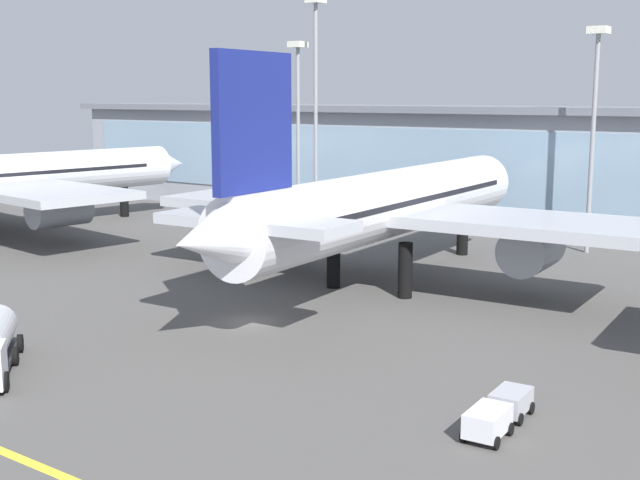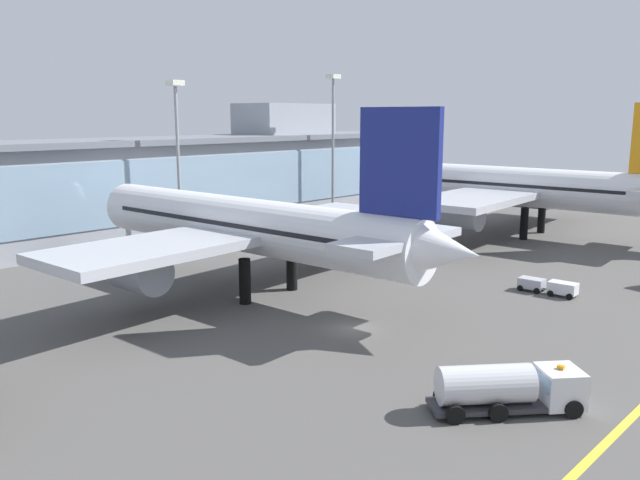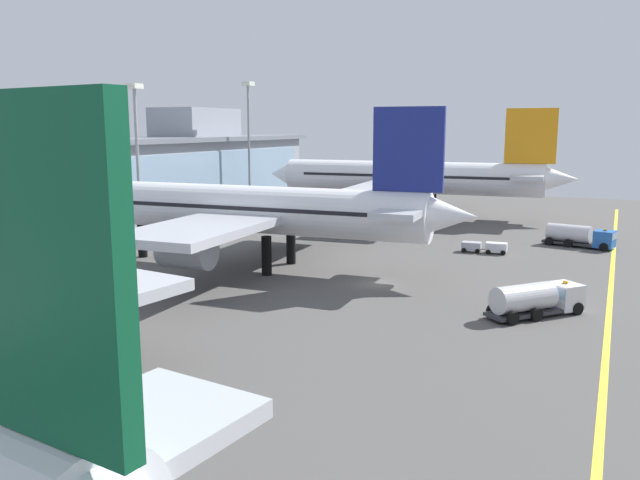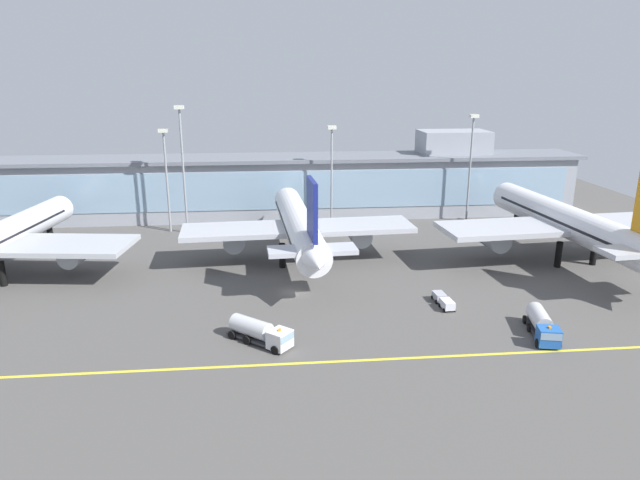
{
  "view_description": "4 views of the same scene",
  "coord_description": "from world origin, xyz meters",
  "px_view_note": "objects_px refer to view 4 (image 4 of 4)",
  "views": [
    {
      "loc": [
        35.81,
        -41.45,
        15.24
      ],
      "look_at": [
        -1.15,
        10.05,
        4.18
      ],
      "focal_mm": 46.52,
      "sensor_mm": 36.0,
      "label": 1
    },
    {
      "loc": [
        -38.42,
        -32.6,
        17.26
      ],
      "look_at": [
        4.47,
        7.9,
        5.78
      ],
      "focal_mm": 36.08,
      "sensor_mm": 36.0,
      "label": 2
    },
    {
      "loc": [
        -60.9,
        -21.93,
        15.96
      ],
      "look_at": [
        -4.07,
        4.4,
        4.89
      ],
      "focal_mm": 36.24,
      "sensor_mm": 36.0,
      "label": 3
    },
    {
      "loc": [
        -3.72,
        -80.65,
        32.19
      ],
      "look_at": [
        4.75,
        6.83,
        6.29
      ],
      "focal_mm": 31.76,
      "sensor_mm": 36.0,
      "label": 4
    }
  ],
  "objects_px": {
    "baggage_tug_near": "(261,332)",
    "service_truck_far": "(444,300)",
    "apron_light_mast_east": "(182,153)",
    "airliner_near_right": "(299,226)",
    "apron_light_mast_far_east": "(332,160)",
    "airliner_far_right": "(569,223)",
    "apron_light_mast_west": "(166,164)",
    "apron_light_mast_centre": "(471,153)",
    "fuel_tanker_truck": "(542,325)"
  },
  "relations": [
    {
      "from": "apron_light_mast_east",
      "to": "baggage_tug_near",
      "type": "bearing_deg",
      "value": -73.44
    },
    {
      "from": "baggage_tug_near",
      "to": "service_truck_far",
      "type": "bearing_deg",
      "value": 60.49
    },
    {
      "from": "airliner_far_right",
      "to": "service_truck_far",
      "type": "relative_size",
      "value": 9.67
    },
    {
      "from": "fuel_tanker_truck",
      "to": "apron_light_mast_east",
      "type": "height_order",
      "value": "apron_light_mast_east"
    },
    {
      "from": "service_truck_far",
      "to": "apron_light_mast_centre",
      "type": "bearing_deg",
      "value": 153.28
    },
    {
      "from": "apron_light_mast_east",
      "to": "apron_light_mast_far_east",
      "type": "height_order",
      "value": "apron_light_mast_east"
    },
    {
      "from": "airliner_near_right",
      "to": "apron_light_mast_east",
      "type": "xyz_separation_m",
      "value": [
        -22.21,
        20.93,
        10.31
      ]
    },
    {
      "from": "fuel_tanker_truck",
      "to": "apron_light_mast_east",
      "type": "distance_m",
      "value": 75.98
    },
    {
      "from": "airliner_far_right",
      "to": "apron_light_mast_centre",
      "type": "relative_size",
      "value": 2.31
    },
    {
      "from": "airliner_far_right",
      "to": "fuel_tanker_truck",
      "type": "height_order",
      "value": "airliner_far_right"
    },
    {
      "from": "airliner_far_right",
      "to": "apron_light_mast_far_east",
      "type": "height_order",
      "value": "apron_light_mast_far_east"
    },
    {
      "from": "apron_light_mast_far_east",
      "to": "fuel_tanker_truck",
      "type": "bearing_deg",
      "value": -70.33
    },
    {
      "from": "baggage_tug_near",
      "to": "apron_light_mast_west",
      "type": "bearing_deg",
      "value": 150.36
    },
    {
      "from": "airliner_far_right",
      "to": "service_truck_far",
      "type": "xyz_separation_m",
      "value": [
        -28.0,
        -18.24,
        -6.1
      ]
    },
    {
      "from": "apron_light_mast_east",
      "to": "airliner_far_right",
      "type": "bearing_deg",
      "value": -19.64
    },
    {
      "from": "apron_light_mast_centre",
      "to": "apron_light_mast_east",
      "type": "height_order",
      "value": "apron_light_mast_east"
    },
    {
      "from": "fuel_tanker_truck",
      "to": "service_truck_far",
      "type": "xyz_separation_m",
      "value": [
        -9.45,
        10.88,
        -0.72
      ]
    },
    {
      "from": "airliner_near_right",
      "to": "service_truck_far",
      "type": "bearing_deg",
      "value": -141.78
    },
    {
      "from": "fuel_tanker_truck",
      "to": "service_truck_far",
      "type": "distance_m",
      "value": 14.43
    },
    {
      "from": "fuel_tanker_truck",
      "to": "apron_light_mast_west",
      "type": "distance_m",
      "value": 79.14
    },
    {
      "from": "airliner_near_right",
      "to": "airliner_far_right",
      "type": "height_order",
      "value": "airliner_far_right"
    },
    {
      "from": "baggage_tug_near",
      "to": "apron_light_mast_far_east",
      "type": "xyz_separation_m",
      "value": [
        15.19,
        55.55,
        12.87
      ]
    },
    {
      "from": "baggage_tug_near",
      "to": "fuel_tanker_truck",
      "type": "bearing_deg",
      "value": 38.31
    },
    {
      "from": "apron_light_mast_centre",
      "to": "apron_light_mast_east",
      "type": "bearing_deg",
      "value": -176.71
    },
    {
      "from": "airliner_far_right",
      "to": "fuel_tanker_truck",
      "type": "relative_size",
      "value": 5.87
    },
    {
      "from": "airliner_far_right",
      "to": "baggage_tug_near",
      "type": "xyz_separation_m",
      "value": [
        -54.13,
        -27.64,
        -5.38
      ]
    },
    {
      "from": "service_truck_far",
      "to": "apron_light_mast_west",
      "type": "distance_m",
      "value": 65.15
    },
    {
      "from": "airliner_far_right",
      "to": "airliner_near_right",
      "type": "bearing_deg",
      "value": 80.81
    },
    {
      "from": "airliner_near_right",
      "to": "service_truck_far",
      "type": "height_order",
      "value": "airliner_near_right"
    },
    {
      "from": "airliner_near_right",
      "to": "service_truck_far",
      "type": "relative_size",
      "value": 8.72
    },
    {
      "from": "apron_light_mast_east",
      "to": "airliner_near_right",
      "type": "bearing_deg",
      "value": -43.3
    },
    {
      "from": "service_truck_far",
      "to": "apron_light_mast_east",
      "type": "relative_size",
      "value": 0.22
    },
    {
      "from": "apron_light_mast_west",
      "to": "apron_light_mast_centre",
      "type": "xyz_separation_m",
      "value": [
        65.32,
        1.99,
        1.27
      ]
    },
    {
      "from": "fuel_tanker_truck",
      "to": "apron_light_mast_west",
      "type": "height_order",
      "value": "apron_light_mast_west"
    },
    {
      "from": "airliner_near_right",
      "to": "baggage_tug_near",
      "type": "relative_size",
      "value": 5.88
    },
    {
      "from": "baggage_tug_near",
      "to": "apron_light_mast_east",
      "type": "bearing_deg",
      "value": 147.25
    },
    {
      "from": "baggage_tug_near",
      "to": "service_truck_far",
      "type": "height_order",
      "value": "baggage_tug_near"
    },
    {
      "from": "airliner_near_right",
      "to": "apron_light_mast_east",
      "type": "distance_m",
      "value": 32.21
    },
    {
      "from": "airliner_near_right",
      "to": "service_truck_far",
      "type": "distance_m",
      "value": 30.13
    },
    {
      "from": "apron_light_mast_far_east",
      "to": "apron_light_mast_west",
      "type": "bearing_deg",
      "value": -177.57
    },
    {
      "from": "service_truck_far",
      "to": "apron_light_mast_east",
      "type": "xyz_separation_m",
      "value": [
        -41.75,
        43.13,
        16.05
      ]
    },
    {
      "from": "service_truck_far",
      "to": "apron_light_mast_far_east",
      "type": "relative_size",
      "value": 0.26
    },
    {
      "from": "fuel_tanker_truck",
      "to": "apron_light_mast_east",
      "type": "relative_size",
      "value": 0.36
    },
    {
      "from": "airliner_near_right",
      "to": "fuel_tanker_truck",
      "type": "height_order",
      "value": "airliner_near_right"
    },
    {
      "from": "airliner_near_right",
      "to": "apron_light_mast_east",
      "type": "relative_size",
      "value": 1.9
    },
    {
      "from": "airliner_near_right",
      "to": "baggage_tug_near",
      "type": "distance_m",
      "value": 32.67
    },
    {
      "from": "baggage_tug_near",
      "to": "service_truck_far",
      "type": "distance_m",
      "value": 27.78
    },
    {
      "from": "service_truck_far",
      "to": "apron_light_mast_far_east",
      "type": "height_order",
      "value": "apron_light_mast_far_east"
    },
    {
      "from": "airliner_far_right",
      "to": "apron_light_mast_west",
      "type": "xyz_separation_m",
      "value": [
        -73.46,
        26.44,
        7.38
      ]
    },
    {
      "from": "apron_light_mast_west",
      "to": "apron_light_mast_east",
      "type": "relative_size",
      "value": 0.82
    }
  ]
}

